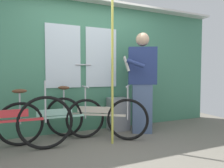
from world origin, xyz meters
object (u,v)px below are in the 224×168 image
at_px(bicycle_leaning_behind, 6,124).
at_px(trash_bin_by_wall, 118,114).
at_px(bicycle_by_pole, 94,117).
at_px(handrail_pole, 112,66).
at_px(passenger_reading_newspaper, 142,80).
at_px(bicycle_near_door, 54,119).

relative_size(bicycle_leaning_behind, trash_bin_by_wall, 2.82).
xyz_separation_m(bicycle_leaning_behind, bicycle_by_pole, (1.24, 0.17, -0.04)).
bearing_deg(bicycle_by_pole, handrail_pole, -28.52).
height_order(bicycle_leaning_behind, passenger_reading_newspaper, passenger_reading_newspaper).
bearing_deg(bicycle_near_door, handrail_pole, -25.89).
height_order(passenger_reading_newspaper, trash_bin_by_wall, passenger_reading_newspaper).
bearing_deg(passenger_reading_newspaper, bicycle_leaning_behind, 28.23).
xyz_separation_m(bicycle_by_pole, handrail_pole, (0.19, -0.32, 0.82)).
distance_m(passenger_reading_newspaper, handrail_pole, 0.79).
relative_size(bicycle_by_pole, trash_bin_by_wall, 2.47).
bearing_deg(handrail_pole, bicycle_by_pole, 120.08).
distance_m(bicycle_leaning_behind, trash_bin_by_wall, 1.86).
height_order(bicycle_leaning_behind, handrail_pole, handrail_pole).
xyz_separation_m(bicycle_leaning_behind, trash_bin_by_wall, (1.80, 0.47, -0.09)).
xyz_separation_m(bicycle_near_door, bicycle_by_pole, (0.62, -0.08, 0.01)).
bearing_deg(handrail_pole, trash_bin_by_wall, 59.16).
xyz_separation_m(bicycle_near_door, passenger_reading_newspaper, (1.49, -0.10, 0.59)).
height_order(bicycle_by_pole, trash_bin_by_wall, bicycle_by_pole).
relative_size(passenger_reading_newspaper, handrail_pole, 0.76).
bearing_deg(bicycle_by_pole, passenger_reading_newspaper, 30.26).
height_order(bicycle_near_door, trash_bin_by_wall, bicycle_near_door).
relative_size(bicycle_near_door, bicycle_by_pole, 1.08).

